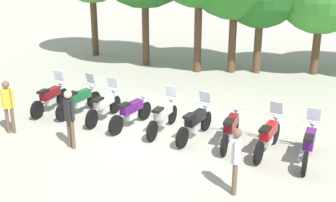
{
  "coord_description": "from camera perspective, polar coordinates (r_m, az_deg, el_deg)",
  "views": [
    {
      "loc": [
        5.13,
        -11.27,
        5.31
      ],
      "look_at": [
        0.0,
        0.5,
        0.9
      ],
      "focal_mm": 45.01,
      "sensor_mm": 36.0,
      "label": 1
    }
  ],
  "objects": [
    {
      "name": "motorcycle_5",
      "position": [
        12.89,
        3.71,
        -2.91
      ],
      "size": [
        0.67,
        2.18,
        1.37
      ],
      "rotation": [
        0.0,
        0.0,
        1.44
      ],
      "color": "black",
      "rests_on": "ground_plane"
    },
    {
      "name": "person_2",
      "position": [
        9.89,
        9.18,
        -7.38
      ],
      "size": [
        0.25,
        0.41,
        1.65
      ],
      "rotation": [
        0.0,
        0.0,
        3.31
      ],
      "color": "brown",
      "rests_on": "ground_plane"
    },
    {
      "name": "ground_plane",
      "position": [
        13.47,
        -0.85,
        -4.26
      ],
      "size": [
        80.0,
        80.0,
        0.0
      ],
      "primitive_type": "plane",
      "color": "#ADA899"
    },
    {
      "name": "motorcycle_3",
      "position": [
        13.8,
        -4.99,
        -1.5
      ],
      "size": [
        0.69,
        2.18,
        0.99
      ],
      "rotation": [
        0.0,
        0.0,
        1.42
      ],
      "color": "black",
      "rests_on": "ground_plane"
    },
    {
      "name": "motorcycle_1",
      "position": [
        15.18,
        -11.88,
        0.14
      ],
      "size": [
        0.69,
        2.18,
        1.37
      ],
      "rotation": [
        0.0,
        0.0,
        1.42
      ],
      "color": "black",
      "rests_on": "ground_plane"
    },
    {
      "name": "motorcycle_7",
      "position": [
        12.26,
        13.41,
        -4.59
      ],
      "size": [
        0.64,
        2.19,
        1.37
      ],
      "rotation": [
        0.0,
        0.0,
        1.46
      ],
      "color": "black",
      "rests_on": "ground_plane"
    },
    {
      "name": "person_1",
      "position": [
        12.35,
        -13.2,
        -1.79
      ],
      "size": [
        0.41,
        0.29,
        1.76
      ],
      "rotation": [
        0.0,
        0.0,
        4.43
      ],
      "color": "brown",
      "rests_on": "ground_plane"
    },
    {
      "name": "motorcycle_8",
      "position": [
        12.03,
        18.53,
        -5.56
      ],
      "size": [
        0.62,
        2.19,
        1.37
      ],
      "rotation": [
        0.0,
        0.0,
        1.58
      ],
      "color": "black",
      "rests_on": "ground_plane"
    },
    {
      "name": "motorcycle_4",
      "position": [
        13.37,
        -0.67,
        -2.04
      ],
      "size": [
        0.62,
        2.19,
        1.37
      ],
      "rotation": [
        0.0,
        0.0,
        1.57
      ],
      "color": "black",
      "rests_on": "ground_plane"
    },
    {
      "name": "motorcycle_0",
      "position": [
        15.71,
        -15.63,
        0.47
      ],
      "size": [
        0.62,
        2.19,
        1.37
      ],
      "rotation": [
        0.0,
        0.0,
        1.64
      ],
      "color": "black",
      "rests_on": "ground_plane"
    },
    {
      "name": "motorcycle_2",
      "position": [
        14.46,
        -8.63,
        -0.62
      ],
      "size": [
        0.62,
        2.19,
        1.37
      ],
      "rotation": [
        0.0,
        0.0,
        1.59
      ],
      "color": "black",
      "rests_on": "ground_plane"
    },
    {
      "name": "person_0",
      "position": [
        13.98,
        -20.87,
        -0.24
      ],
      "size": [
        0.4,
        0.3,
        1.72
      ],
      "rotation": [
        0.0,
        0.0,
        5.14
      ],
      "color": "brown",
      "rests_on": "ground_plane"
    },
    {
      "name": "motorcycle_6",
      "position": [
        12.59,
        8.48,
        -3.7
      ],
      "size": [
        0.62,
        2.19,
        0.99
      ],
      "rotation": [
        0.0,
        0.0,
        1.63
      ],
      "color": "black",
      "rests_on": "ground_plane"
    }
  ]
}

